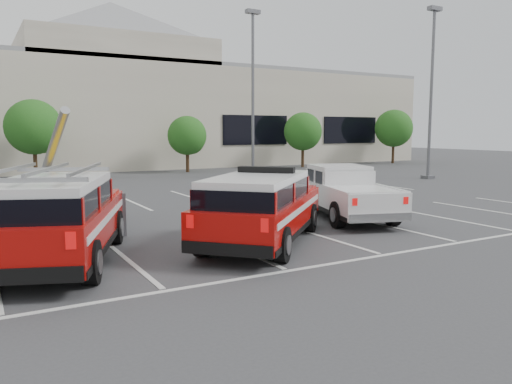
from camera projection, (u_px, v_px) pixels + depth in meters
ground at (313, 234)px, 14.26m from camera, size 120.00×120.00×0.00m
stall_markings at (240, 212)px, 18.14m from camera, size 23.00×15.00×0.01m
convention_building at (88, 109)px, 41.27m from camera, size 60.00×16.99×13.20m
tree_mid_left at (35, 129)px, 30.51m from camera, size 3.37×3.37×4.85m
tree_mid_right at (188, 137)px, 35.47m from camera, size 2.77×2.77×3.99m
tree_right at (304, 133)px, 40.34m from camera, size 3.07×3.07×4.42m
tree_far_right at (394, 130)px, 45.22m from camera, size 3.37×3.37×4.85m
light_pole_mid at (253, 94)px, 30.87m from camera, size 0.90×0.60×10.24m
light_pole_right at (431, 93)px, 30.10m from camera, size 0.90×0.60×10.24m
fire_chief_suv at (262, 213)px, 12.94m from camera, size 5.47×5.40×1.98m
white_pickup at (343, 197)px, 17.04m from camera, size 3.63×5.99×1.74m
ladder_suv at (57, 225)px, 10.94m from camera, size 4.02×5.93×2.18m
utility_rig at (58, 207)px, 14.59m from camera, size 3.65×4.50×3.61m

